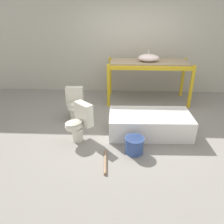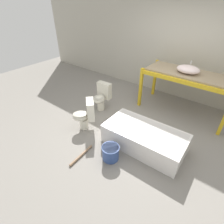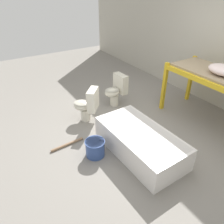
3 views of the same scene
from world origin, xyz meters
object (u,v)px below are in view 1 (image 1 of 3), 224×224
Objects in this scene: bucket_white at (134,145)px; bathtub_main at (150,122)px; toilet_near at (74,103)px; toilet_far at (79,122)px; sink_basin at (149,58)px.

bathtub_main is at bearing 64.01° from bucket_white.
bathtub_main is 1.69m from toilet_near.
bucket_white is (1.00, -0.38, -0.22)m from toilet_far.
sink_basin is 1.58× the size of bucket_white.
toilet_far is at bearing -169.26° from bathtub_main.
toilet_far is at bearing 159.37° from bucket_white.
toilet_near is 1.00× the size of toilet_far.
bathtub_main is (-0.09, -1.67, -0.91)m from sink_basin.
toilet_far reaches higher than bathtub_main.
bathtub_main is at bearing -93.06° from sink_basin.
toilet_near is (-1.59, 0.56, 0.13)m from bathtub_main.
bucket_white is (1.26, -1.23, -0.22)m from toilet_near.
sink_basin reaches higher than bathtub_main.
sink_basin is at bearing 79.96° from bucket_white.
bucket_white is at bearing 22.75° from toilet_far.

